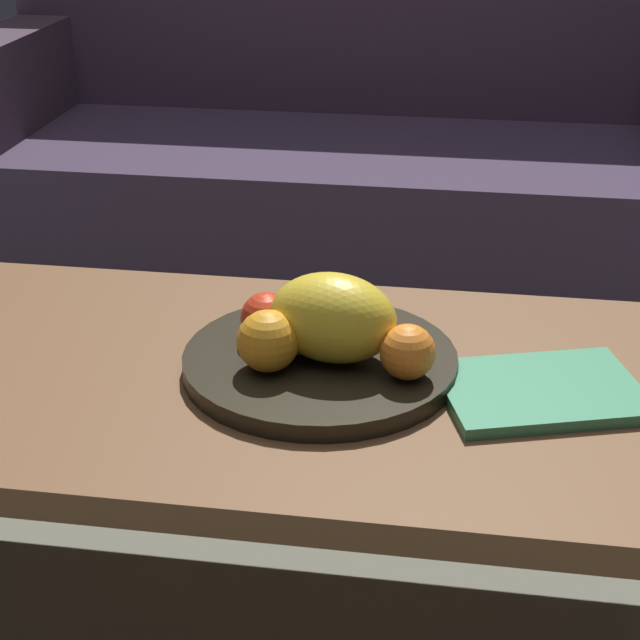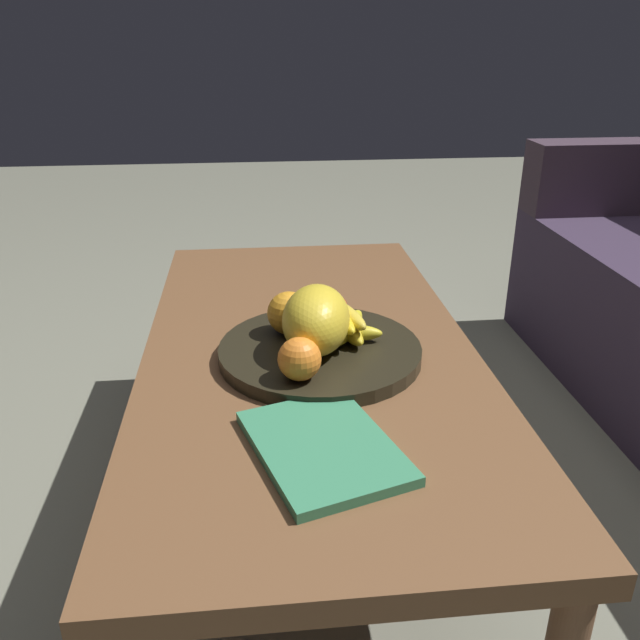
{
  "view_description": "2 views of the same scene",
  "coord_description": "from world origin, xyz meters",
  "views": [
    {
      "loc": [
        0.25,
        -1.18,
        1.04
      ],
      "look_at": [
        0.06,
        0.01,
        0.46
      ],
      "focal_mm": 57.86,
      "sensor_mm": 36.0,
      "label": 1
    },
    {
      "loc": [
        1.11,
        -0.1,
        0.94
      ],
      "look_at": [
        0.06,
        0.01,
        0.46
      ],
      "focal_mm": 36.83,
      "sensor_mm": 36.0,
      "label": 2
    }
  ],
  "objects": [
    {
      "name": "orange_front",
      "position": [
        0.18,
        -0.03,
        0.45
      ],
      "size": [
        0.07,
        0.07,
        0.07
      ],
      "primitive_type": "sphere",
      "color": "orange",
      "rests_on": "fruit_bowl"
    },
    {
      "name": "banana_bunch",
      "position": [
        0.03,
        0.06,
        0.44
      ],
      "size": [
        0.17,
        0.15,
        0.06
      ],
      "color": "gold",
      "rests_on": "fruit_bowl"
    },
    {
      "name": "coffee_table",
      "position": [
        0.0,
        0.0,
        0.35
      ],
      "size": [
        1.22,
        0.62,
        0.39
      ],
      "color": "brown",
      "rests_on": "ground_plane"
    },
    {
      "name": "melon_large_front",
      "position": [
        0.08,
        0.01,
        0.47
      ],
      "size": [
        0.19,
        0.15,
        0.12
      ],
      "primitive_type": "ellipsoid",
      "rotation": [
        0.0,
        0.0,
        -0.19
      ],
      "color": "yellow",
      "rests_on": "fruit_bowl"
    },
    {
      "name": "fruit_bowl",
      "position": [
        0.06,
        0.01,
        0.4
      ],
      "size": [
        0.37,
        0.37,
        0.03
      ],
      "primitive_type": "cylinder",
      "color": "black",
      "rests_on": "coffee_table"
    },
    {
      "name": "ground_plane",
      "position": [
        0.0,
        0.0,
        0.0
      ],
      "size": [
        8.0,
        8.0,
        0.0
      ],
      "primitive_type": "plane",
      "color": "slate"
    },
    {
      "name": "couch",
      "position": [
        -0.07,
        1.17,
        0.3
      ],
      "size": [
        1.7,
        0.7,
        0.9
      ],
      "color": "#3A2D42",
      "rests_on": "ground_plane"
    },
    {
      "name": "apple_front",
      "position": [
        -0.02,
        0.04,
        0.45
      ],
      "size": [
        0.07,
        0.07,
        0.07
      ],
      "primitive_type": "sphere",
      "color": "red",
      "rests_on": "fruit_bowl"
    },
    {
      "name": "orange_left",
      "position": [
        -0.0,
        -0.04,
        0.45
      ],
      "size": [
        0.08,
        0.08,
        0.08
      ],
      "primitive_type": "sphere",
      "color": "orange",
      "rests_on": "fruit_bowl"
    },
    {
      "name": "magazine",
      "position": [
        0.35,
        -0.01,
        0.4
      ],
      "size": [
        0.29,
        0.25,
        0.02
      ],
      "primitive_type": "cube",
      "rotation": [
        0.0,
        0.0,
        0.31
      ],
      "color": "#3B8B60",
      "rests_on": "coffee_table"
    }
  ]
}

